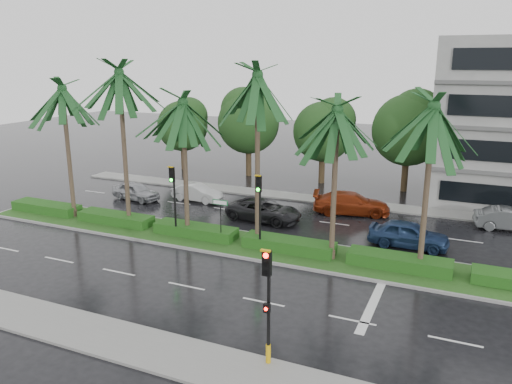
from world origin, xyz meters
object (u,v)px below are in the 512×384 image
at_px(car_darkgrey, 264,210).
at_px(car_blue, 409,234).
at_px(car_grey, 510,219).
at_px(car_silver, 136,191).
at_px(car_white, 197,193).
at_px(signal_median_left, 173,191).
at_px(car_red, 351,203).
at_px(signal_near, 268,302).
at_px(street_sign, 220,210).

bearing_deg(car_darkgrey, car_blue, -92.87).
relative_size(car_blue, car_grey, 1.06).
bearing_deg(car_silver, car_white, -62.24).
xyz_separation_m(signal_median_left, car_blue, (12.99, 4.31, -2.23)).
bearing_deg(car_red, signal_near, 171.12).
height_order(car_silver, car_white, car_silver).
bearing_deg(car_darkgrey, signal_near, -152.82).
bearing_deg(car_grey, signal_median_left, 110.13).
relative_size(signal_near, street_sign, 1.68).
bearing_deg(car_blue, car_darkgrey, 83.67).
bearing_deg(car_white, car_silver, 112.59).
xyz_separation_m(car_blue, car_grey, (5.50, 5.65, -0.07)).
xyz_separation_m(car_silver, car_red, (15.99, 3.10, 0.09)).
distance_m(car_darkgrey, car_blue, 9.56).
bearing_deg(street_sign, car_darkgrey, 84.57).
bearing_deg(car_blue, car_white, 78.20).
distance_m(car_silver, car_white, 4.78).
relative_size(car_darkgrey, car_grey, 1.20).
height_order(street_sign, car_white, street_sign).
relative_size(car_red, car_blue, 1.17).
height_order(signal_median_left, street_sign, signal_median_left).
height_order(signal_near, car_grey, signal_near).
xyz_separation_m(signal_near, signal_median_left, (-10.00, 9.69, 0.49)).
height_order(car_white, car_grey, car_grey).
xyz_separation_m(car_silver, car_darkgrey, (11.00, -0.74, 0.03)).
bearing_deg(car_grey, car_darkgrey, 98.59).
distance_m(street_sign, car_silver, 12.18).
bearing_deg(car_red, car_darkgrey, 114.18).
bearing_deg(car_grey, car_red, 85.67).
height_order(car_silver, car_grey, car_grey).
height_order(street_sign, car_grey, street_sign).
bearing_deg(car_silver, car_grey, -73.64).
relative_size(signal_near, car_blue, 0.97).
bearing_deg(car_red, signal_median_left, 124.13).
bearing_deg(signal_median_left, car_blue, 18.35).
bearing_deg(signal_median_left, street_sign, 3.47).
relative_size(signal_near, car_grey, 1.03).
xyz_separation_m(car_darkgrey, car_red, (4.99, 3.84, 0.06)).
bearing_deg(car_white, car_blue, -99.35).
bearing_deg(signal_near, car_darkgrey, 113.25).
xyz_separation_m(signal_median_left, street_sign, (3.00, 0.18, -0.87)).
height_order(street_sign, car_blue, street_sign).
xyz_separation_m(car_white, car_grey, (21.49, 2.17, 0.05)).
xyz_separation_m(signal_near, car_blue, (2.99, 14.00, -1.74)).
bearing_deg(car_red, car_blue, -151.30).
relative_size(car_white, car_darkgrey, 0.77).
xyz_separation_m(street_sign, car_grey, (15.49, 9.77, -1.42)).
xyz_separation_m(car_darkgrey, car_blue, (9.49, -1.13, 0.06)).
height_order(signal_median_left, car_silver, signal_median_left).
distance_m(car_silver, car_red, 16.29).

